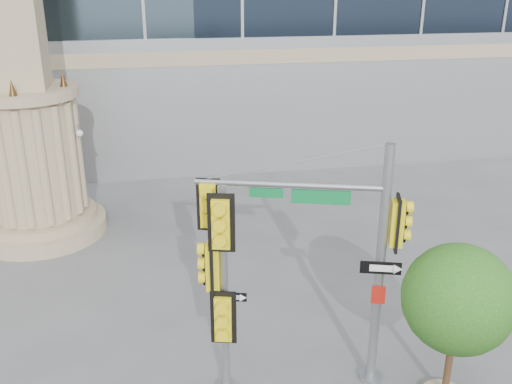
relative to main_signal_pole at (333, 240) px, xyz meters
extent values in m
plane|color=#545456|center=(-1.52, 0.17, -3.40)|extent=(120.00, 120.00, 0.00)
cylinder|color=tan|center=(-7.52, 9.17, -3.15)|extent=(4.40, 4.40, 0.50)
cylinder|color=tan|center=(-7.52, 9.17, -2.75)|extent=(3.80, 3.80, 0.30)
cylinder|color=tan|center=(-7.52, 9.17, -0.60)|extent=(3.00, 3.00, 4.00)
cylinder|color=tan|center=(-7.52, 9.17, 1.55)|extent=(3.50, 3.50, 0.30)
cone|color=#472D14|center=(-6.22, 9.17, 1.95)|extent=(0.24, 0.24, 0.50)
cylinder|color=slate|center=(0.95, -0.29, -3.35)|extent=(0.51, 0.51, 0.11)
cylinder|color=slate|center=(0.95, -0.29, -0.66)|extent=(0.20, 0.20, 5.49)
cylinder|color=slate|center=(-0.89, 0.28, 1.17)|extent=(3.71, 1.25, 0.13)
cube|color=#0D7036|center=(-0.28, 0.07, 0.94)|extent=(1.15, 0.38, 0.29)
cube|color=yellow|center=(-2.46, 0.76, 0.67)|extent=(0.56, 0.39, 1.14)
cube|color=yellow|center=(1.19, -0.36, 0.44)|extent=(0.39, 0.56, 1.14)
cube|color=black|center=(0.91, -0.41, -0.52)|extent=(0.81, 0.27, 0.27)
cube|color=#A9180F|center=(0.91, -0.41, -1.16)|extent=(0.29, 0.11, 0.42)
cylinder|color=slate|center=(-2.29, -0.07, -1.02)|extent=(0.17, 0.17, 4.78)
cube|color=yellow|center=(-2.34, -0.27, 0.70)|extent=(0.58, 0.39, 1.19)
cube|color=yellow|center=(-2.49, -0.02, -0.35)|extent=(0.39, 0.58, 1.19)
cube|color=yellow|center=(-2.34, -0.27, -1.40)|extent=(0.58, 0.39, 1.19)
cube|color=black|center=(-2.15, -0.23, -0.97)|extent=(0.58, 0.18, 0.19)
cylinder|color=#382314|center=(2.27, -1.19, -2.44)|extent=(0.15, 0.15, 1.93)
sphere|color=#114C15|center=(2.27, -1.19, -0.94)|extent=(2.25, 2.25, 2.25)
sphere|color=#114C15|center=(2.75, -0.92, -1.26)|extent=(1.39, 1.39, 1.39)
sphere|color=#114C15|center=(1.89, -1.45, -1.21)|extent=(1.18, 1.18, 1.18)
camera|label=1|loc=(-3.53, -10.09, 5.14)|focal=40.00mm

